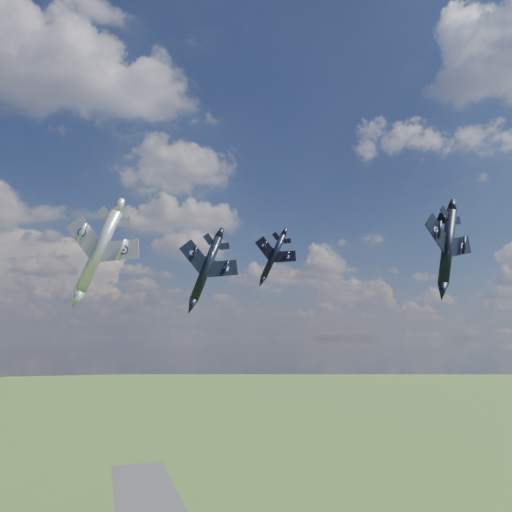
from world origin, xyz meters
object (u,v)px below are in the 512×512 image
object	(u,v)px
jet_right_navy	(447,247)
jet_left_silver	(99,251)
jet_high_navy	(273,256)
jet_lead_navy	(206,268)

from	to	relation	value
jet_right_navy	jet_left_silver	distance (m)	44.03
jet_high_navy	jet_left_silver	distance (m)	43.20
jet_lead_navy	jet_right_navy	xyz separation A→B (m)	(26.50, -19.53, 1.21)
jet_left_silver	jet_lead_navy	bearing A→B (deg)	40.15
jet_right_navy	jet_high_navy	size ratio (longest dim) A/B	1.04
jet_lead_navy	jet_high_navy	world-z (taller)	jet_high_navy
jet_high_navy	jet_lead_navy	bearing A→B (deg)	-109.87
jet_right_navy	jet_left_silver	bearing A→B (deg)	143.43
jet_lead_navy	jet_high_navy	size ratio (longest dim) A/B	1.05
jet_left_silver	jet_right_navy	bearing A→B (deg)	2.82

